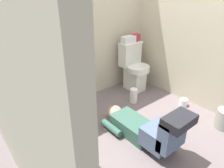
# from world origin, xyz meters

# --- Properties ---
(ground_plane) EXTENTS (2.74, 2.98, 0.04)m
(ground_plane) POSITION_xyz_m (0.00, 0.00, -0.02)
(ground_plane) COLOR #6B5E60
(wall_back) EXTENTS (2.40, 0.08, 2.40)m
(wall_back) POSITION_xyz_m (0.00, 1.03, 1.20)
(wall_back) COLOR beige
(wall_back) RESTS_ON ground_plane
(wall_right) EXTENTS (0.08, 1.98, 2.40)m
(wall_right) POSITION_xyz_m (1.16, 0.00, 1.20)
(wall_right) COLOR beige
(wall_right) RESTS_ON ground_plane
(toilet) EXTENTS (0.36, 0.46, 0.75)m
(toilet) POSITION_xyz_m (0.78, 0.73, 0.37)
(toilet) COLOR silver
(toilet) RESTS_ON ground_plane
(vanity_cabinet) EXTENTS (0.60, 0.53, 0.82)m
(vanity_cabinet) POSITION_xyz_m (-0.70, 0.64, 0.42)
(vanity_cabinet) COLOR silver
(vanity_cabinet) RESTS_ON ground_plane
(faucet) EXTENTS (0.02, 0.02, 0.10)m
(faucet) POSITION_xyz_m (-0.70, 0.78, 0.87)
(faucet) COLOR silver
(faucet) RESTS_ON vanity_cabinet
(person_plumber) EXTENTS (0.39, 1.06, 0.52)m
(person_plumber) POSITION_xyz_m (-0.01, -0.25, 0.18)
(person_plumber) COLOR #33594C
(person_plumber) RESTS_ON ground_plane
(tissue_box) EXTENTS (0.22, 0.11, 0.10)m
(tissue_box) POSITION_xyz_m (0.73, 0.82, 0.80)
(tissue_box) COLOR silver
(tissue_box) RESTS_ON toilet
(toiletry_bag) EXTENTS (0.12, 0.09, 0.11)m
(toiletry_bag) POSITION_xyz_m (0.88, 0.82, 0.81)
(toiletry_bag) COLOR #B22D3F
(toiletry_bag) RESTS_ON toilet
(soap_dispenser) EXTENTS (0.06, 0.06, 0.17)m
(soap_dispenser) POSITION_xyz_m (-0.89, 0.76, 0.89)
(soap_dispenser) COLOR #4AA25C
(soap_dispenser) RESTS_ON vanity_cabinet
(bottle_white) EXTENTS (0.06, 0.06, 0.12)m
(bottle_white) POSITION_xyz_m (-0.81, 0.76, 0.88)
(bottle_white) COLOR white
(bottle_white) RESTS_ON vanity_cabinet
(bottle_pink) EXTENTS (0.05, 0.05, 0.16)m
(bottle_pink) POSITION_xyz_m (-0.73, 0.80, 0.90)
(bottle_pink) COLOR pink
(bottle_pink) RESTS_ON vanity_cabinet
(bottle_clear) EXTENTS (0.05, 0.05, 0.15)m
(bottle_clear) POSITION_xyz_m (-0.68, 0.73, 0.89)
(bottle_clear) COLOR silver
(bottle_clear) RESTS_ON vanity_cabinet
(paper_towel_roll) EXTENTS (0.11, 0.11, 0.21)m
(paper_towel_roll) POSITION_xyz_m (0.48, 0.41, 0.11)
(paper_towel_roll) COLOR white
(paper_towel_roll) RESTS_ON ground_plane
(toilet_paper_roll) EXTENTS (0.11, 0.11, 0.10)m
(toilet_paper_roll) POSITION_xyz_m (0.96, -0.11, 0.05)
(toilet_paper_roll) COLOR white
(toilet_paper_roll) RESTS_ON ground_plane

